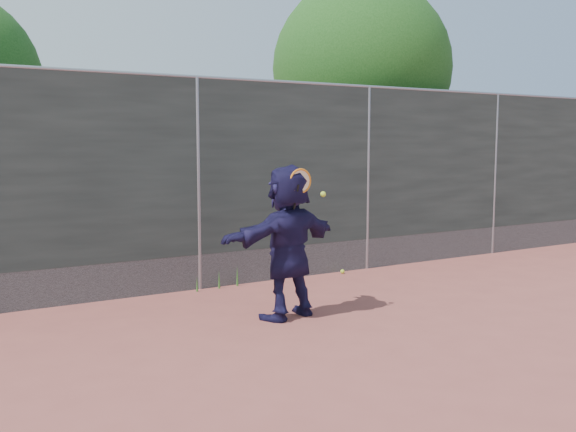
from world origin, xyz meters
TOP-DOWN VIEW (x-y plane):
  - ground at (0.00, 0.00)m, footprint 80.00×80.00m
  - player at (0.33, 1.56)m, footprint 1.78×0.90m
  - ball_ground at (2.40, 3.35)m, footprint 0.07×0.07m
  - fence at (-0.00, 3.50)m, footprint 20.00×0.06m
  - swing_action at (0.41, 1.37)m, footprint 0.54×0.15m
  - tree_right at (4.68, 5.75)m, footprint 3.78×3.60m
  - weed_clump at (0.29, 3.38)m, footprint 0.68×0.07m

SIDE VIEW (x-z plane):
  - ground at x=0.00m, z-range 0.00..0.00m
  - ball_ground at x=2.40m, z-range 0.00..0.07m
  - weed_clump at x=0.29m, z-range -0.02..0.28m
  - player at x=0.33m, z-range 0.00..1.84m
  - fence at x=0.00m, z-range 0.07..3.09m
  - swing_action at x=0.41m, z-range 1.36..1.87m
  - tree_right at x=4.68m, z-range 0.80..6.19m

